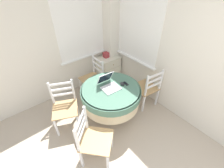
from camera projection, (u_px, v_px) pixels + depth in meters
name	position (u px, v px, depth m)	size (l,w,h in m)	color
corner_room_shell	(117.00, 52.00, 2.51)	(4.12, 4.85, 2.55)	silver
round_dining_table	(111.00, 95.00, 2.69)	(1.06, 1.06, 0.75)	#4C3D2D
laptop	(109.00, 85.00, 2.59)	(0.32, 0.37, 0.24)	white
computer_mouse	(122.00, 84.00, 2.65)	(0.06, 0.09, 0.05)	black
cell_phone	(126.00, 84.00, 2.69)	(0.06, 0.12, 0.01)	black
dining_chair_near_back_window	(93.00, 78.00, 3.36)	(0.45, 0.45, 0.90)	tan
dining_chair_near_right_window	(147.00, 88.00, 3.08)	(0.48, 0.49, 0.90)	tan
dining_chair_camera_near	(93.00, 140.00, 2.15)	(0.61, 0.61, 0.90)	tan
dining_chair_left_flank	(65.00, 107.00, 2.66)	(0.57, 0.58, 0.90)	tan
corner_cabinet	(109.00, 69.00, 3.89)	(0.54, 0.41, 0.66)	silver
storage_box	(107.00, 55.00, 3.67)	(0.17, 0.12, 0.12)	#9E3338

